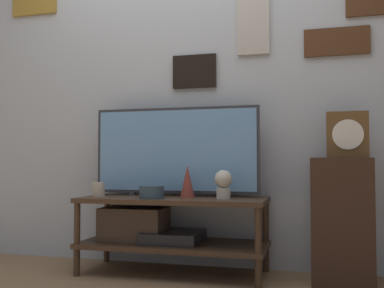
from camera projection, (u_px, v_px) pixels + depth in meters
The scene contains 10 objects.
ground_plane at pixel (159, 285), 2.58m from camera, with size 12.00×12.00×0.00m, color #846647.
wall_back at pixel (186, 71), 3.19m from camera, with size 6.40×0.08×2.70m.
media_console at pixel (160, 225), 2.89m from camera, with size 1.19×0.48×0.48m.
television at pixel (176, 150), 2.99m from camera, with size 1.12×0.05×0.59m.
vase_slim_bronze at pixel (187, 182), 2.83m from camera, with size 0.09×0.09×0.21m.
vase_wide_bowl at pixel (152, 192), 2.78m from camera, with size 0.16×0.16×0.08m.
candle_jar at pixel (99, 189), 2.94m from camera, with size 0.08×0.08×0.09m.
decorative_bust at pixel (223, 183), 2.76m from camera, with size 0.11×0.11×0.18m.
side_table at pixel (341, 220), 2.66m from camera, with size 0.34×0.37×0.73m.
mantel_clock at pixel (347, 135), 2.69m from camera, with size 0.24×0.11×0.28m.
Camera 1 is at (0.86, -2.48, 0.70)m, focal length 42.00 mm.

